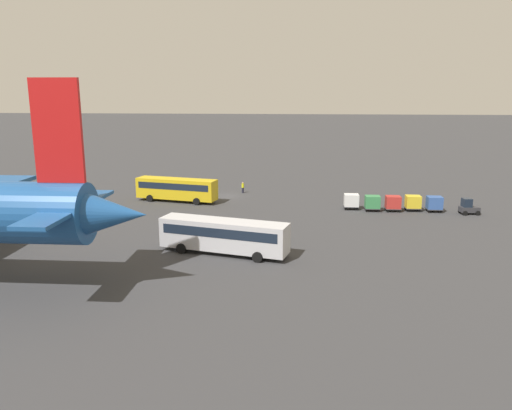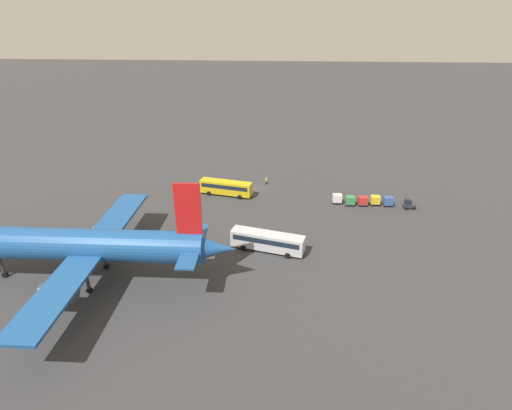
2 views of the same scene
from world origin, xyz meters
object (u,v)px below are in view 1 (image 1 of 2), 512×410
at_px(cargo_cart_red, 393,203).
at_px(cargo_cart_green, 372,202).
at_px(baggage_tug, 468,207).
at_px(cargo_cart_blue, 434,203).
at_px(cargo_cart_white, 351,201).
at_px(cargo_cart_yellow, 413,202).
at_px(shuttle_bus_far, 224,234).
at_px(shuttle_bus_near, 177,188).
at_px(worker_person, 243,187).

distance_m(cargo_cart_red, cargo_cart_green, 2.69).
distance_m(baggage_tug, cargo_cart_blue, 4.18).
bearing_deg(cargo_cart_white, cargo_cart_red, 172.47).
relative_size(cargo_cart_blue, cargo_cart_red, 1.00).
bearing_deg(cargo_cart_yellow, baggage_tug, 169.91).
xyz_separation_m(shuttle_bus_far, cargo_cart_green, (-16.80, -19.67, -0.80)).
xyz_separation_m(shuttle_bus_near, baggage_tug, (-39.52, 3.99, -1.05)).
xyz_separation_m(cargo_cart_yellow, cargo_cart_white, (8.08, -0.20, 0.00)).
distance_m(baggage_tug, cargo_cart_white, 14.91).
bearing_deg(shuttle_bus_near, cargo_cart_red, -174.17).
height_order(shuttle_bus_far, worker_person, shuttle_bus_far).
xyz_separation_m(shuttle_bus_near, cargo_cart_white, (-24.68, 2.58, -0.80)).
bearing_deg(baggage_tug, cargo_cart_white, -13.28).
bearing_deg(shuttle_bus_far, cargo_cart_red, -120.67).
bearing_deg(cargo_cart_green, worker_person, -29.58).
relative_size(shuttle_bus_near, cargo_cart_white, 5.89).
bearing_deg(shuttle_bus_far, worker_person, -72.59).
bearing_deg(cargo_cart_yellow, shuttle_bus_far, 42.42).
bearing_deg(cargo_cart_blue, baggage_tug, 167.54).
relative_size(shuttle_bus_far, cargo_cart_red, 6.32).
bearing_deg(cargo_cart_red, shuttle_bus_far, 45.39).
distance_m(cargo_cart_yellow, cargo_cart_green, 5.42).
distance_m(cargo_cart_blue, cargo_cart_white, 10.78).
distance_m(worker_person, cargo_cart_blue, 28.62).
height_order(shuttle_bus_far, baggage_tug, shuttle_bus_far).
relative_size(shuttle_bus_far, baggage_tug, 5.10).
bearing_deg(cargo_cart_white, shuttle_bus_near, -5.97).
distance_m(worker_person, cargo_cart_green, 21.43).
xyz_separation_m(shuttle_bus_far, cargo_cart_yellow, (-22.19, -20.27, -0.80)).
distance_m(shuttle_bus_far, cargo_cart_yellow, 30.06).
bearing_deg(baggage_tug, cargo_cart_green, -10.69).
bearing_deg(cargo_cart_green, shuttle_bus_near, -7.06).
bearing_deg(shuttle_bus_far, shuttle_bus_near, -51.43).
bearing_deg(cargo_cart_green, cargo_cart_yellow, -173.59).
relative_size(cargo_cart_yellow, cargo_cart_white, 1.00).
bearing_deg(worker_person, cargo_cart_blue, 158.96).
distance_m(cargo_cart_red, cargo_cart_white, 5.43).
bearing_deg(cargo_cart_red, shuttle_bus_near, -6.25).
bearing_deg(cargo_cart_red, cargo_cart_yellow, -169.27).
bearing_deg(cargo_cart_blue, cargo_cart_red, 2.19).
distance_m(cargo_cart_green, cargo_cart_white, 2.81).
distance_m(worker_person, cargo_cart_white, 18.70).
bearing_deg(cargo_cart_white, baggage_tug, 174.59).
height_order(worker_person, cargo_cart_red, cargo_cart_red).
xyz_separation_m(shuttle_bus_far, baggage_tug, (-28.95, -19.07, -1.05)).
height_order(worker_person, cargo_cart_yellow, cargo_cart_yellow).
bearing_deg(cargo_cart_blue, worker_person, -21.04).
bearing_deg(baggage_tug, cargo_cart_blue, -20.33).
bearing_deg(cargo_cart_green, cargo_cart_white, -16.67).
xyz_separation_m(baggage_tug, cargo_cart_white, (14.84, -1.41, 0.25)).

